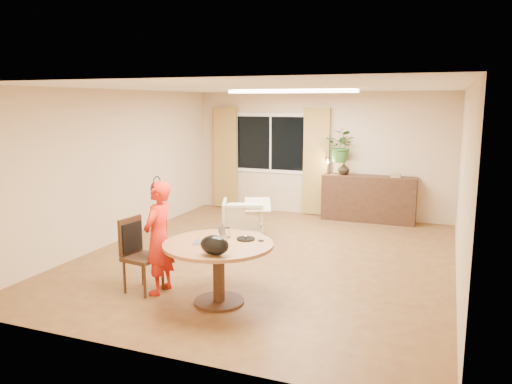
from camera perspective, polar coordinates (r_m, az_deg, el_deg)
floor at (r=7.86m, az=1.27°, el=-7.47°), size 6.50×6.50×0.00m
ceiling at (r=7.48m, az=1.35°, el=11.85°), size 6.50×6.50×0.00m
wall_back at (r=10.65m, az=7.30°, el=4.32°), size 5.50×0.00×5.50m
wall_left at (r=8.87m, az=-15.65°, el=2.82°), size 0.00×6.50×6.50m
wall_right at (r=7.12m, az=22.60°, el=0.63°), size 0.00×6.50×6.50m
window at (r=10.93m, az=1.68°, el=5.60°), size 1.70×0.03×1.30m
curtain_left at (r=11.29m, az=-3.50°, el=3.93°), size 0.55×0.08×2.25m
curtain_right at (r=10.59m, az=6.90°, el=3.45°), size 0.55×0.08×2.25m
ceiling_panel at (r=8.62m, az=4.12°, el=11.40°), size 2.20×0.35×0.05m
dining_table at (r=6.00m, az=-4.30°, el=-7.29°), size 1.32×1.32×0.75m
dining_chair at (r=6.52m, az=-12.80°, el=-7.11°), size 0.51×0.48×0.95m
child at (r=6.39m, az=-11.05°, el=-5.13°), size 0.54×0.36×1.44m
laptop at (r=5.91m, az=-5.43°, el=-4.71°), size 0.42×0.33×0.24m
tumbler at (r=6.17m, az=-3.33°, el=-4.64°), size 0.10×0.10×0.12m
wine_glass at (r=5.98m, az=0.56°, el=-4.63°), size 0.08×0.08×0.22m
pot_lid at (r=6.07m, az=-1.18°, el=-5.28°), size 0.26×0.26×0.04m
handbag at (r=5.47m, az=-4.76°, el=-6.08°), size 0.36×0.24×0.22m
armchair at (r=8.98m, az=-1.50°, el=-2.97°), size 0.94×0.95×0.67m
throw at (r=8.76m, az=0.19°, el=-0.97°), size 0.63×0.68×0.03m
sideboard at (r=10.33m, az=12.74°, el=-0.74°), size 1.85×0.45×0.93m
vase at (r=10.32m, az=10.00°, el=2.66°), size 0.30×0.30×0.25m
bouquet at (r=10.29m, az=9.74°, el=5.19°), size 0.69×0.62×0.66m
book_stack at (r=10.19m, az=15.68°, el=1.86°), size 0.22×0.17×0.08m
desk_lamp at (r=10.34m, az=8.20°, el=3.01°), size 0.16×0.16×0.35m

